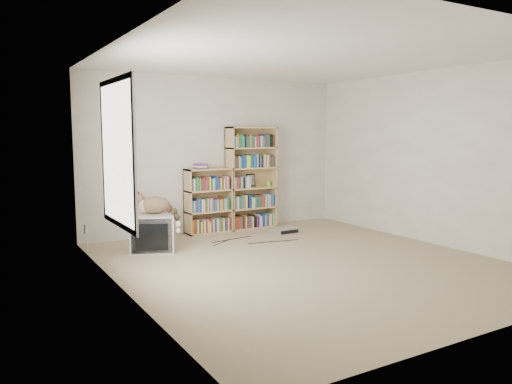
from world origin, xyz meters
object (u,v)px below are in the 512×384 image
crt_tv (153,232)px  bookcase_short (208,203)px  bookcase_tall (251,180)px  dvd_player (285,230)px  cat (158,208)px

crt_tv → bookcase_short: size_ratio=0.71×
bookcase_tall → dvd_player: bookcase_tall is taller
bookcase_short → dvd_player: size_ratio=2.67×
bookcase_tall → dvd_player: (0.24, -0.68, -0.77)m
crt_tv → bookcase_tall: size_ratio=0.43×
cat → bookcase_short: bearing=51.9°
cat → dvd_player: cat is taller
bookcase_tall → dvd_player: bearing=-70.6°
cat → dvd_player: 2.22m
crt_tv → bookcase_tall: bearing=43.4°
crt_tv → bookcase_short: (1.19, 0.75, 0.23)m
bookcase_tall → bookcase_short: 0.86m
crt_tv → bookcase_tall: bookcase_tall is taller
cat → dvd_player: bearing=19.7°
crt_tv → dvd_player: (2.22, 0.07, -0.21)m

